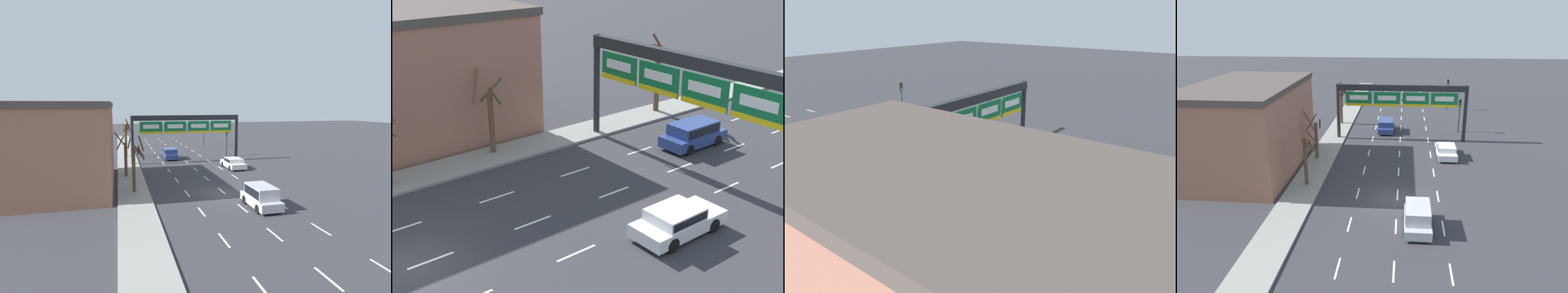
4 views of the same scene
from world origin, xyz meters
The scene contains 10 objects.
lane_dashes centered at (0.00, 13.50, 0.01)m, with size 6.72×67.00×0.01m.
sign_gantry centered at (0.00, 15.87, 5.36)m, with size 15.21×0.70×6.58m.
building_near centered at (-14.17, 5.98, 4.12)m, with size 8.91×15.01×8.23m.
car_white centered at (4.85, 10.44, 0.71)m, with size 1.99×4.42×1.32m.
suv_blue centered at (-1.84, 19.17, 0.88)m, with size 1.95×4.33×1.57m.
traffic_light_near_gantry centered at (7.07, 32.13, 3.36)m, with size 0.30×0.35×4.70m.
traffic_light_mid_block centered at (7.28, 19.63, 3.04)m, with size 0.30×0.35×4.23m.
tree_bare_closest centered at (-7.75, 2.10, 2.76)m, with size 1.20×1.56×5.19m.
tree_bare_second centered at (-8.53, 8.71, 2.47)m, with size 1.82×2.22×4.96m.
tree_bare_third centered at (-8.07, 22.21, 3.04)m, with size 1.38×1.44×5.81m.
Camera 3 is at (-22.14, -1.57, 12.53)m, focal length 35.00 mm.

